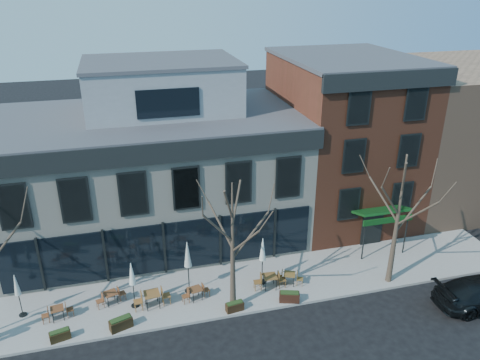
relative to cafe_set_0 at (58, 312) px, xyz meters
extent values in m
plane|color=black|center=(5.64, 2.57, -0.57)|extent=(120.00, 120.00, 0.00)
cube|color=gray|center=(8.89, 0.42, -0.49)|extent=(33.50, 4.70, 0.15)
cube|color=beige|center=(5.64, 7.57, 3.43)|extent=(18.00, 10.00, 8.00)
cube|color=#47474C|center=(5.64, 7.57, 7.48)|extent=(18.30, 10.30, 0.30)
cube|color=black|center=(5.64, 2.45, 6.98)|extent=(18.30, 0.25, 1.10)
cube|color=black|center=(5.64, 2.51, 1.33)|extent=(17.20, 0.12, 3.00)
cube|color=black|center=(-3.42, 6.57, 1.33)|extent=(0.12, 7.50, 3.00)
cube|color=gray|center=(6.64, 8.57, 9.03)|extent=(9.00, 6.50, 3.00)
cube|color=brown|center=(18.64, 7.57, 4.93)|extent=(8.00, 10.00, 11.00)
cube|color=#47474C|center=(18.64, 7.57, 10.48)|extent=(8.20, 10.20, 0.25)
cube|color=black|center=(18.64, 2.45, 10.03)|extent=(8.20, 0.25, 1.00)
cube|color=#0D3B12|center=(18.64, 1.72, 2.33)|extent=(3.20, 1.66, 0.67)
cube|color=black|center=(18.64, 2.52, 0.68)|extent=(1.40, 0.10, 2.50)
cube|color=#8C664C|center=(28.64, 8.57, 4.43)|extent=(12.00, 12.00, 10.00)
cone|color=#382B21|center=(8.64, -1.33, 3.10)|extent=(0.34, 0.34, 7.04)
cylinder|color=#382B21|center=(9.59, -1.16, 3.61)|extent=(2.00, 0.46, 2.21)
cylinder|color=#382B21|center=(8.24, -0.47, 4.02)|extent=(0.93, 1.84, 1.91)
cylinder|color=#382B21|center=(7.89, -1.60, 4.48)|extent=(1.61, 0.68, 1.97)
cylinder|color=#382B21|center=(9.04, -2.19, 3.94)|extent=(0.93, 1.83, 2.03)
cone|color=#382B21|center=(17.64, -1.33, 3.32)|extent=(0.34, 0.34, 7.48)
cylinder|color=#382B21|center=(18.65, -1.15, 3.86)|extent=(2.12, 0.48, 2.35)
cylinder|color=#382B21|center=(17.21, -0.42, 4.30)|extent=(0.98, 1.94, 2.03)
cylinder|color=#382B21|center=(16.85, -1.62, 4.78)|extent=(1.71, 0.71, 2.09)
cylinder|color=#382B21|center=(18.07, -2.24, 4.21)|extent=(0.98, 1.94, 2.16)
cube|color=brown|center=(0.00, 0.00, 0.23)|extent=(0.71, 0.71, 0.04)
cylinder|color=black|center=(-0.20, -0.28, -0.10)|extent=(0.04, 0.04, 0.64)
cylinder|color=black|center=(0.28, -0.20, -0.10)|extent=(0.04, 0.04, 0.64)
cylinder|color=black|center=(-0.28, 0.20, -0.10)|extent=(0.04, 0.04, 0.64)
cylinder|color=black|center=(0.20, 0.28, -0.10)|extent=(0.04, 0.04, 0.64)
cube|color=brown|center=(2.58, 0.56, 0.24)|extent=(0.80, 0.80, 0.04)
cylinder|color=black|center=(2.42, 0.24, -0.09)|extent=(0.04, 0.04, 0.65)
cylinder|color=black|center=(2.90, 0.41, -0.09)|extent=(0.04, 0.04, 0.65)
cylinder|color=black|center=(2.26, 0.72, -0.09)|extent=(0.04, 0.04, 0.65)
cylinder|color=black|center=(2.73, 0.88, -0.09)|extent=(0.04, 0.04, 0.65)
cube|color=brown|center=(4.63, -0.22, 0.39)|extent=(0.84, 0.84, 0.04)
cylinder|color=black|center=(4.35, -0.56, -0.02)|extent=(0.04, 0.04, 0.80)
cylinder|color=black|center=(4.97, -0.50, -0.02)|extent=(0.04, 0.04, 0.80)
cylinder|color=black|center=(4.30, 0.06, -0.02)|extent=(0.04, 0.04, 0.80)
cylinder|color=black|center=(4.91, 0.11, -0.02)|extent=(0.04, 0.04, 0.80)
cube|color=brown|center=(6.90, -0.21, 0.23)|extent=(0.74, 0.74, 0.04)
cylinder|color=black|center=(6.72, -0.51, -0.10)|extent=(0.04, 0.04, 0.64)
cylinder|color=black|center=(7.20, -0.39, -0.10)|extent=(0.04, 0.04, 0.64)
cylinder|color=black|center=(6.61, -0.02, -0.10)|extent=(0.04, 0.04, 0.64)
cylinder|color=black|center=(7.09, 0.09, -0.10)|extent=(0.04, 0.04, 0.64)
cube|color=brown|center=(10.98, -0.27, 0.34)|extent=(0.78, 0.78, 0.04)
cylinder|color=black|center=(10.66, -0.54, -0.04)|extent=(0.04, 0.04, 0.75)
cylinder|color=black|center=(11.24, -0.58, -0.04)|extent=(0.04, 0.04, 0.75)
cylinder|color=black|center=(10.71, 0.04, -0.04)|extent=(0.04, 0.04, 0.75)
cylinder|color=black|center=(11.29, 0.00, -0.04)|extent=(0.04, 0.04, 0.75)
cube|color=brown|center=(12.14, -0.20, 0.23)|extent=(0.82, 0.82, 0.04)
cylinder|color=black|center=(11.81, -0.33, -0.10)|extent=(0.04, 0.04, 0.64)
cylinder|color=black|center=(12.26, -0.53, -0.10)|extent=(0.04, 0.04, 0.64)
cylinder|color=black|center=(12.02, 0.12, -0.10)|extent=(0.04, 0.04, 0.64)
cylinder|color=black|center=(12.47, -0.08, -0.10)|extent=(0.04, 0.04, 0.64)
cylinder|color=black|center=(-1.77, 0.76, -0.39)|extent=(0.39, 0.39, 0.05)
cylinder|color=black|center=(-1.77, 0.76, 0.56)|extent=(0.04, 0.04, 1.95)
cone|color=beige|center=(-1.77, 0.76, 1.44)|extent=(0.32, 0.32, 1.15)
cylinder|color=black|center=(3.75, 0.04, -0.39)|extent=(0.42, 0.42, 0.06)
cylinder|color=black|center=(3.75, 0.04, 0.64)|extent=(0.05, 0.05, 2.11)
cone|color=white|center=(3.75, 0.04, 1.59)|extent=(0.34, 0.34, 1.24)
cylinder|color=black|center=(6.67, 0.55, -0.38)|extent=(0.49, 0.49, 0.07)
cylinder|color=black|center=(6.67, 0.55, 0.82)|extent=(0.06, 0.06, 2.47)
cone|color=beige|center=(6.67, 0.55, 1.94)|extent=(0.40, 0.40, 1.46)
cylinder|color=black|center=(10.72, 0.33, -0.39)|extent=(0.45, 0.45, 0.06)
cylinder|color=black|center=(10.72, 0.33, 0.71)|extent=(0.05, 0.05, 2.25)
cone|color=silver|center=(10.72, 0.33, 1.73)|extent=(0.37, 0.37, 1.33)
cube|color=#2F220F|center=(0.22, -1.55, -0.18)|extent=(1.00, 0.59, 0.47)
cube|color=#1E3314|center=(0.22, -1.55, 0.07)|extent=(0.89, 0.50, 0.08)
cube|color=black|center=(3.01, -1.50, -0.14)|extent=(1.17, 0.76, 0.55)
cube|color=#1E3314|center=(3.01, -1.50, 0.15)|extent=(1.04, 0.65, 0.09)
cube|color=#301E10|center=(8.66, -1.62, -0.19)|extent=(0.96, 0.49, 0.46)
cube|color=#1E3314|center=(8.66, -1.62, 0.06)|extent=(0.86, 0.41, 0.07)
cube|color=black|center=(11.61, -1.63, -0.16)|extent=(1.12, 0.72, 0.52)
cube|color=#1E3314|center=(11.61, -1.63, 0.13)|extent=(1.00, 0.61, 0.08)
camera|label=1|loc=(4.01, -20.28, 15.30)|focal=35.00mm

